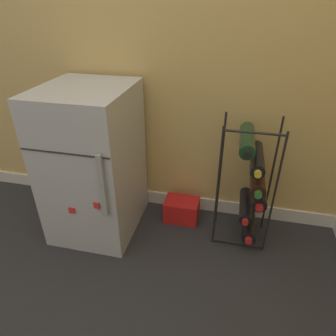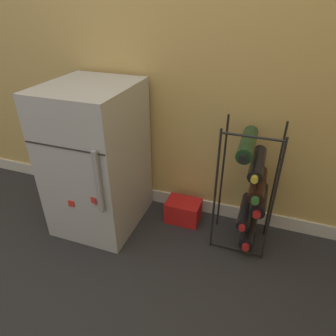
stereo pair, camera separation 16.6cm
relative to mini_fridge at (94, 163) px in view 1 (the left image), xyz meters
The scene contains 5 objects.
ground_plane 0.72m from the mini_fridge, 33.46° to the right, with size 14.00×14.00×0.00m, color #28282B.
wall_back 0.99m from the mini_fridge, 33.43° to the left, with size 6.94×0.07×2.50m.
mini_fridge is the anchor object (origin of this frame).
wine_rack 0.90m from the mini_fridge, ahead, with size 0.30×0.33×0.73m.
soda_box 0.63m from the mini_fridge, 17.04° to the left, with size 0.21×0.15×0.14m.
Camera 1 is at (0.27, -1.04, 1.27)m, focal length 32.00 mm.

